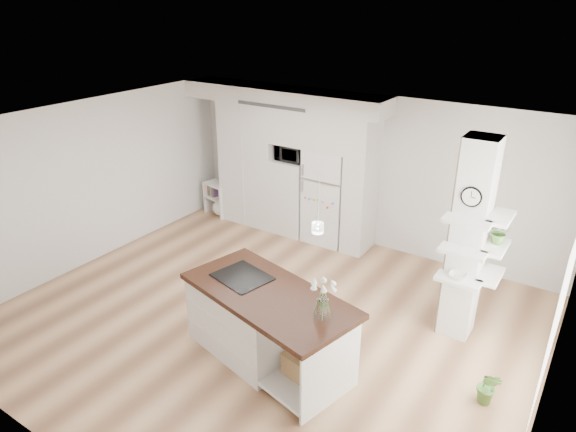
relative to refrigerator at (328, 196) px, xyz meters
name	(u,v)px	position (x,y,z in m)	size (l,w,h in m)	color
floor	(266,319)	(0.53, -2.68, -0.88)	(7.00, 6.00, 0.01)	tan
room	(263,196)	(0.53, -2.68, 0.98)	(7.04, 6.04, 2.72)	white
cabinet_wall	(285,154)	(-0.92, -0.01, 0.63)	(4.00, 0.71, 2.70)	white
refrigerator	(328,196)	(0.00, 0.00, 0.00)	(0.78, 0.69, 1.75)	white
column	(473,245)	(2.90, -1.55, 0.48)	(0.69, 0.90, 2.70)	silver
window	(565,290)	(4.00, -2.38, 0.62)	(2.40, 2.40, 0.00)	white
pendant_light	(396,201)	(2.23, -2.53, 1.24)	(0.12, 0.12, 0.10)	white
kitchen_island	(255,317)	(0.83, -3.32, -0.36)	(2.37, 1.52, 1.55)	white
bookshelf	(219,201)	(-2.45, -0.19, -0.58)	(0.62, 0.43, 0.67)	white
floor_plant_a	(489,387)	(3.52, -2.65, -0.64)	(0.26, 0.21, 0.47)	#44722D
floor_plant_b	(454,279)	(2.51, -0.57, -0.62)	(0.28, 0.28, 0.51)	#44722D
microwave	(292,153)	(-0.75, -0.06, 0.69)	(0.54, 0.37, 0.30)	#2D2D2D
shelf_plant	(500,232)	(3.15, -1.38, 0.65)	(0.27, 0.23, 0.30)	#44722D
decor_bowl	(458,275)	(2.82, -1.78, 0.13)	(0.22, 0.22, 0.05)	white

